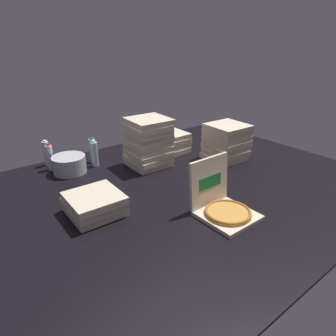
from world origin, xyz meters
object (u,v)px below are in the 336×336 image
ice_bucket (69,164)px  water_bottle_1 (93,151)px  pizza_stack_center_near (148,142)px  water_bottle_3 (95,154)px  open_pizza_box (223,204)px  pizza_stack_center_far (94,204)px  pizza_stack_left_far (168,142)px  pizza_stack_right_near (226,142)px  water_bottle_0 (47,153)px  water_bottle_2 (50,158)px

ice_bucket → water_bottle_1: water_bottle_1 is taller
pizza_stack_center_near → water_bottle_3: pizza_stack_center_near is taller
open_pizza_box → pizza_stack_center_near: pizza_stack_center_near is taller
pizza_stack_center_far → ice_bucket: bearing=80.1°
water_bottle_3 → pizza_stack_left_far: bearing=-8.2°
pizza_stack_right_near → water_bottle_3: pizza_stack_right_near is taller
pizza_stack_center_near → water_bottle_3: size_ratio=1.82×
water_bottle_0 → water_bottle_2: bearing=-94.8°
pizza_stack_right_near → water_bottle_1: size_ratio=1.57×
pizza_stack_right_near → pizza_stack_center_far: size_ratio=1.03×
water_bottle_1 → pizza_stack_right_near: bearing=-34.5°
water_bottle_1 → water_bottle_2: bearing=169.6°
ice_bucket → water_bottle_2: size_ratio=1.18×
water_bottle_1 → water_bottle_3: size_ratio=1.00×
pizza_stack_right_near → water_bottle_0: bearing=147.0°
water_bottle_0 → water_bottle_3: size_ratio=1.00×
water_bottle_2 → water_bottle_3: 0.39m
pizza_stack_left_far → water_bottle_3: 0.78m
open_pizza_box → ice_bucket: open_pizza_box is taller
pizza_stack_center_far → water_bottle_1: size_ratio=1.52×
water_bottle_0 → open_pizza_box: bearing=-68.2°
open_pizza_box → pizza_stack_center_near: (0.10, 1.00, 0.15)m
open_pizza_box → pizza_stack_center_near: bearing=84.4°
water_bottle_1 → water_bottle_2: size_ratio=1.00×
water_bottle_0 → pizza_stack_left_far: bearing=-20.0°
water_bottle_1 → water_bottle_2: 0.38m
pizza_stack_center_near → water_bottle_1: (-0.37, 0.38, -0.10)m
water_bottle_1 → water_bottle_3: (-0.02, -0.10, 0.00)m
pizza_stack_right_near → water_bottle_2: pizza_stack_right_near is taller
ice_bucket → water_bottle_3: bearing=-2.1°
pizza_stack_center_far → ice_bucket: (0.13, 0.76, 0.00)m
pizza_stack_left_far → water_bottle_0: bearing=160.0°
water_bottle_0 → water_bottle_1: (0.36, -0.20, 0.00)m
open_pizza_box → pizza_stack_left_far: 1.27m
pizza_stack_center_near → water_bottle_0: size_ratio=1.82×
water_bottle_1 → open_pizza_box: bearing=-79.0°
pizza_stack_left_far → ice_bucket: (-1.01, 0.12, -0.02)m
pizza_stack_left_far → open_pizza_box: bearing=-111.9°
water_bottle_2 → water_bottle_3: size_ratio=1.00×
pizza_stack_center_far → ice_bucket: ice_bucket is taller
pizza_stack_center_near → pizza_stack_right_near: (0.68, -0.34, -0.05)m
pizza_stack_center_near → water_bottle_2: (-0.74, 0.45, -0.10)m
pizza_stack_right_near → ice_bucket: bearing=154.3°
pizza_stack_center_near → ice_bucket: bearing=155.1°
pizza_stack_center_near → water_bottle_2: 0.88m
ice_bucket → water_bottle_3: 0.25m
water_bottle_3 → pizza_stack_center_far: bearing=-116.5°
pizza_stack_center_far → water_bottle_2: water_bottle_2 is taller
pizza_stack_center_near → pizza_stack_right_near: 0.76m
open_pizza_box → water_bottle_3: 1.33m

